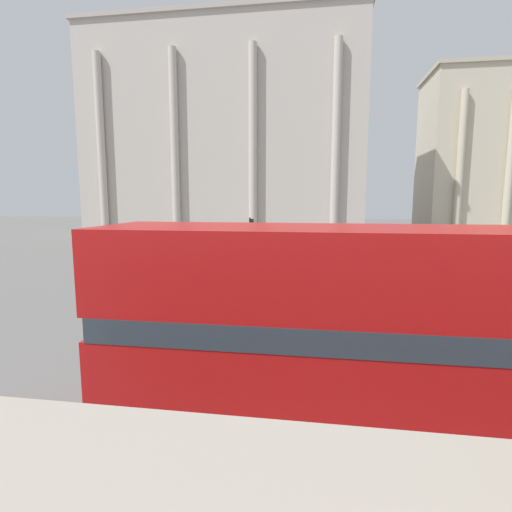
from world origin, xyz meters
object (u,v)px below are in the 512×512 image
Objects in this scene: traffic_light_mid at (334,245)px; pedestrian_black at (346,243)px; pedestrian_blue at (155,276)px; pedestrian_white at (339,245)px; car_maroon at (236,270)px; traffic_light_far at (251,233)px; plaza_building_left at (226,136)px; double_decker_bus at (383,331)px; pedestrian_grey at (304,241)px; traffic_light_near at (217,259)px.

traffic_light_mid is 2.11× the size of pedestrian_black.
pedestrian_white is (9.88, 16.27, -0.06)m from pedestrian_blue.
pedestrian_blue is at bearing 16.75° from pedestrian_white.
traffic_light_mid is 0.83× the size of car_maroon.
plaza_building_left is at bearing 107.67° from traffic_light_far.
double_decker_bus is 2.54× the size of car_maroon.
double_decker_bus is 28.88m from pedestrian_black.
pedestrian_grey is at bearing 98.84° from traffic_light_mid.
traffic_light_near is 2.31× the size of pedestrian_blue.
traffic_light_near is (8.09, -36.92, -10.27)m from plaza_building_left.
traffic_light_far is at bearing 18.14° from pedestrian_blue.
traffic_light_far is at bearing 117.62° from pedestrian_black.
traffic_light_mid is (-0.33, 15.02, -0.08)m from double_decker_bus.
plaza_building_left is 18.84× the size of pedestrian_grey.
traffic_light_near is at bearing -119.53° from traffic_light_mid.
car_maroon is 2.31× the size of pedestrian_grey.
pedestrian_black is at bearing 74.18° from traffic_light_near.
pedestrian_grey is (10.52, -14.92, -11.79)m from plaza_building_left.
car_maroon is at bearing 20.22° from pedestrian_white.
traffic_light_mid is at bearing 162.88° from pedestrian_black.
pedestrian_grey is (3.40, 13.81, 0.36)m from car_maroon.
pedestrian_black is (7.62, 5.96, -1.30)m from traffic_light_far.
double_decker_bus is at bearing -88.73° from traffic_light_mid.
car_maroon is at bearing -86.74° from traffic_light_far.
pedestrian_blue reaches higher than car_maroon.
traffic_light_far is (-1.41, 15.94, -0.33)m from traffic_light_near.
traffic_light_mid reaches higher than traffic_light_far.
traffic_light_mid is at bearing 43.58° from pedestrian_white.
traffic_light_near is 2.39× the size of pedestrian_black.
traffic_light_near is 16.01m from traffic_light_far.
pedestrian_black is at bearing 38.06° from traffic_light_far.
traffic_light_mid is 9.78m from pedestrian_blue.
traffic_light_near is 1.13× the size of traffic_light_mid.
traffic_light_near is 2.17× the size of pedestrian_grey.
car_maroon is 14.23m from pedestrian_grey.
pedestrian_black is (7.18, 13.72, 0.25)m from car_maroon.
traffic_light_near is 6.30m from pedestrian_blue.
pedestrian_black is at bearing 92.37° from double_decker_bus.
double_decker_bus is at bearing 39.39° from pedestrian_grey.
traffic_light_near is (-4.93, 6.91, 0.20)m from double_decker_bus.
pedestrian_black is 20.52m from pedestrian_blue.
traffic_light_far is 7.92m from car_maroon.
car_maroon is 5.15m from pedestrian_blue.
car_maroon is at bearing -8.56° from pedestrian_blue.
traffic_light_mid reaches higher than car_maroon.
pedestrian_black is at bearing 23.52° from car_maroon.
car_maroon is (0.44, -7.76, -1.55)m from traffic_light_far.
pedestrian_blue is (-3.35, -3.89, 0.29)m from car_maroon.
traffic_light_near is 8.46m from car_maroon.
traffic_light_far is 12.07m from pedestrian_blue.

